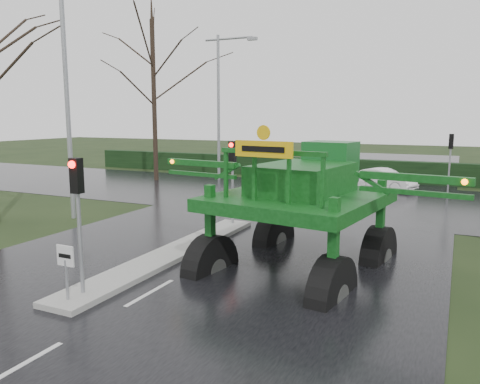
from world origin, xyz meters
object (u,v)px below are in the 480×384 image
at_px(traffic_signal_mid, 232,164).
at_px(street_light_left_far, 222,95).
at_px(crop_sprayer, 215,185).
at_px(street_light_left_near, 71,81).
at_px(white_sedan, 383,190).
at_px(traffic_signal_far, 451,150).
at_px(traffic_signal_near, 77,197).
at_px(keep_left_sign, 66,264).

xyz_separation_m(traffic_signal_mid, street_light_left_far, (-6.89, 12.51, 3.40)).
bearing_deg(crop_sprayer, traffic_signal_mid, 118.86).
xyz_separation_m(street_light_left_near, white_sedan, (11.03, 14.41, -5.99)).
xyz_separation_m(traffic_signal_far, crop_sprayer, (-5.96, -17.45, -0.06)).
bearing_deg(white_sedan, street_light_left_far, 113.60).
xyz_separation_m(traffic_signal_near, street_light_left_far, (-6.89, 21.01, 3.40)).
height_order(traffic_signal_mid, street_light_left_near, street_light_left_near).
height_order(street_light_left_near, street_light_left_far, same).
xyz_separation_m(keep_left_sign, traffic_signal_far, (7.80, 21.51, 1.53)).
bearing_deg(street_light_left_near, crop_sprayer, -21.50).
bearing_deg(street_light_left_near, street_light_left_far, 90.00).
height_order(keep_left_sign, crop_sprayer, crop_sprayer).
height_order(street_light_left_near, crop_sprayer, street_light_left_near).
distance_m(traffic_signal_near, street_light_left_near, 10.40).
relative_size(keep_left_sign, traffic_signal_mid, 0.38).
bearing_deg(white_sedan, traffic_signal_mid, -176.26).
distance_m(keep_left_sign, crop_sprayer, 4.69).
xyz_separation_m(street_light_left_near, street_light_left_far, (0.00, 14.00, 0.00)).
bearing_deg(street_light_left_near, keep_left_sign, -47.41).
bearing_deg(traffic_signal_far, street_light_left_far, 0.03).
bearing_deg(crop_sprayer, keep_left_sign, -106.04).
bearing_deg(street_light_left_far, traffic_signal_mid, -61.14).
bearing_deg(traffic_signal_near, keep_left_sign, -90.00).
distance_m(traffic_signal_mid, traffic_signal_far, 14.75).
relative_size(street_light_left_far, white_sedan, 2.53).
height_order(traffic_signal_far, street_light_left_near, street_light_left_near).
distance_m(traffic_signal_near, white_sedan, 21.97).
relative_size(traffic_signal_near, white_sedan, 0.89).
bearing_deg(traffic_signal_near, traffic_signal_far, 69.64).
distance_m(keep_left_sign, white_sedan, 22.32).
bearing_deg(crop_sprayer, traffic_signal_far, 79.53).
bearing_deg(white_sedan, traffic_signal_far, -74.76).
relative_size(traffic_signal_far, street_light_left_near, 0.35).
distance_m(keep_left_sign, street_light_left_near, 11.32).
bearing_deg(keep_left_sign, street_light_left_near, 132.59).
height_order(traffic_signal_mid, white_sedan, traffic_signal_mid).
distance_m(traffic_signal_mid, white_sedan, 13.81).
bearing_deg(crop_sprayer, street_light_left_far, 124.98).
height_order(traffic_signal_far, white_sedan, traffic_signal_far).
height_order(street_light_left_far, crop_sprayer, street_light_left_far).
height_order(keep_left_sign, street_light_left_far, street_light_left_far).
xyz_separation_m(street_light_left_near, crop_sprayer, (8.74, -3.44, -3.46)).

